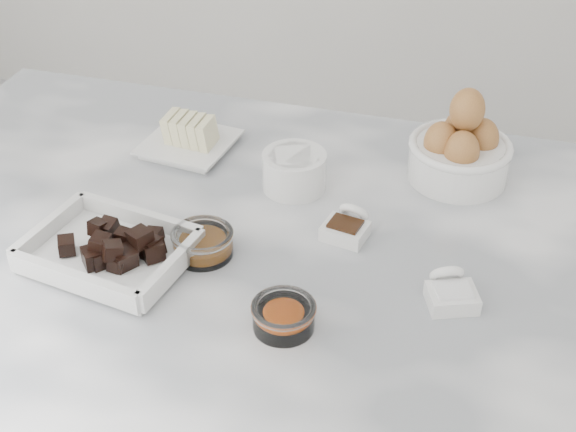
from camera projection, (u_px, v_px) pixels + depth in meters
The scene contains 9 objects.
marble_slab at pixel (267, 264), 1.05m from camera, with size 1.20×0.80×0.04m, color white.
chocolate_dish at pixel (108, 247), 1.01m from camera, with size 0.22×0.18×0.05m.
butter_plate at pixel (187, 137), 1.24m from camera, with size 0.14×0.14×0.05m.
sugar_ramekin at pixel (294, 170), 1.14m from camera, with size 0.09×0.09×0.05m.
egg_bowl at pixel (460, 150), 1.15m from camera, with size 0.15×0.15×0.14m.
honey_bowl at pixel (203, 243), 1.02m from camera, with size 0.08×0.08×0.04m.
zest_bowl at pixel (284, 315), 0.91m from camera, with size 0.08×0.08×0.03m.
vanilla_spoon at pixel (347, 226), 1.06m from camera, with size 0.06×0.08×0.04m.
salt_spoon at pixel (451, 291), 0.95m from camera, with size 0.07×0.08×0.04m.
Camera 1 is at (0.25, -0.78, 1.58)m, focal length 50.00 mm.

